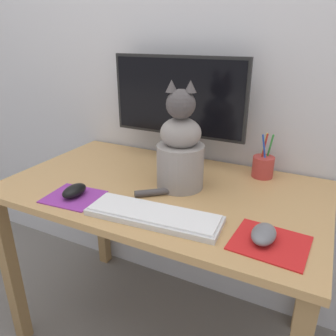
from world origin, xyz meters
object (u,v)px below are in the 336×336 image
at_px(computer_mouse_left, 74,191).
at_px(pen_cup, 263,166).
at_px(keyboard, 154,215).
at_px(monitor, 178,103).
at_px(cat, 180,150).
at_px(computer_mouse_right, 264,234).

bearing_deg(computer_mouse_left, pen_cup, 40.83).
distance_m(keyboard, computer_mouse_left, 0.31).
bearing_deg(monitor, keyboard, -73.62).
height_order(computer_mouse_left, cat, cat).
height_order(keyboard, computer_mouse_right, computer_mouse_right).
bearing_deg(monitor, computer_mouse_left, -111.35).
relative_size(keyboard, computer_mouse_right, 4.04).
distance_m(keyboard, pen_cup, 0.52).
height_order(monitor, computer_mouse_left, monitor).
distance_m(computer_mouse_right, cat, 0.42).
distance_m(keyboard, computer_mouse_right, 0.32).
bearing_deg(pen_cup, monitor, -177.88).
relative_size(computer_mouse_right, pen_cup, 0.61).
bearing_deg(cat, computer_mouse_right, -50.38).
bearing_deg(pen_cup, keyboard, -115.98).
xyz_separation_m(monitor, keyboard, (0.13, -0.46, -0.25)).
xyz_separation_m(computer_mouse_left, computer_mouse_right, (0.63, 0.02, -0.00)).
height_order(computer_mouse_left, pen_cup, pen_cup).
xyz_separation_m(computer_mouse_right, cat, (-0.34, 0.21, 0.12)).
height_order(monitor, keyboard, monitor).
bearing_deg(computer_mouse_left, cat, 39.38).
bearing_deg(computer_mouse_right, pen_cup, 101.96).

